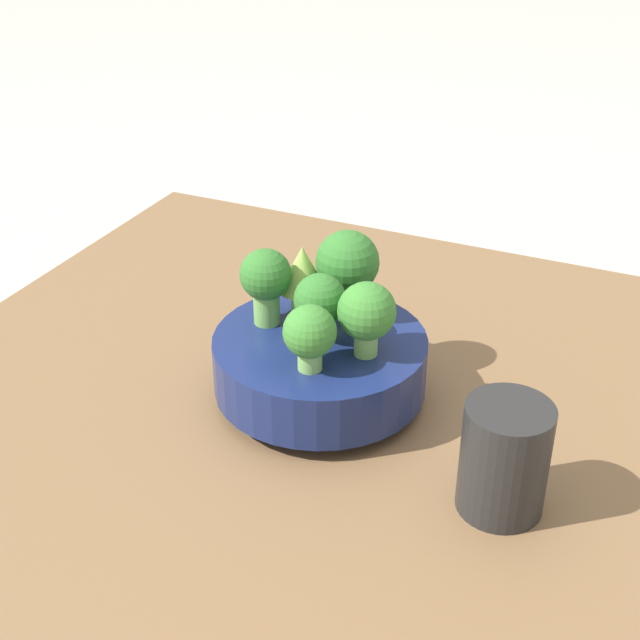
{
  "coord_description": "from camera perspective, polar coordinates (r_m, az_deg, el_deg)",
  "views": [
    {
      "loc": [
        0.3,
        -0.61,
        0.54
      ],
      "look_at": [
        0.01,
        0.04,
        0.12
      ],
      "focal_mm": 50.0,
      "sensor_mm": 36.0,
      "label": 1
    }
  ],
  "objects": [
    {
      "name": "bowl",
      "position": [
        0.85,
        0.0,
        -2.82
      ],
      "size": [
        0.2,
        0.2,
        0.07
      ],
      "color": "navy",
      "rests_on": "table"
    },
    {
      "name": "broccoli_floret_right",
      "position": [
        0.79,
        3.0,
        0.42
      ],
      "size": [
        0.05,
        0.05,
        0.07
      ],
      "color": "#7AB256",
      "rests_on": "bowl"
    },
    {
      "name": "cup",
      "position": [
        0.73,
        11.72,
        -8.67
      ],
      "size": [
        0.07,
        0.07,
        0.1
      ],
      "color": "black",
      "rests_on": "table"
    },
    {
      "name": "broccoli_floret_back",
      "position": [
        0.85,
        1.77,
        3.61
      ],
      "size": [
        0.06,
        0.06,
        0.09
      ],
      "color": "#609347",
      "rests_on": "bowl"
    },
    {
      "name": "broccoli_floret_front",
      "position": [
        0.77,
        -0.66,
        -0.9
      ],
      "size": [
        0.05,
        0.05,
        0.06
      ],
      "color": "#7AB256",
      "rests_on": "bowl"
    },
    {
      "name": "broccoli_floret_left",
      "position": [
        0.84,
        -3.49,
        2.6
      ],
      "size": [
        0.05,
        0.05,
        0.08
      ],
      "color": "#6BA34C",
      "rests_on": "bowl"
    },
    {
      "name": "broccoli_floret_center",
      "position": [
        0.81,
        -0.0,
        1.19
      ],
      "size": [
        0.05,
        0.05,
        0.07
      ],
      "color": "#7AB256",
      "rests_on": "bowl"
    },
    {
      "name": "romanesco_piece_far",
      "position": [
        0.85,
        -1.12,
        3.07
      ],
      "size": [
        0.05,
        0.05,
        0.07
      ],
      "color": "#7AB256",
      "rests_on": "bowl"
    },
    {
      "name": "ground_plane",
      "position": [
        0.87,
        -1.39,
        -8.1
      ],
      "size": [
        6.0,
        6.0,
        0.0
      ],
      "primitive_type": "plane",
      "color": "#ADA89E"
    },
    {
      "name": "table",
      "position": [
        0.86,
        -1.4,
        -7.15
      ],
      "size": [
        0.82,
        0.86,
        0.04
      ],
      "color": "brown",
      "rests_on": "ground_plane"
    }
  ]
}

